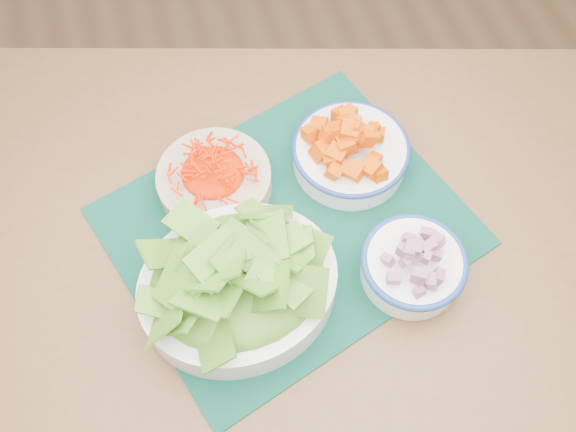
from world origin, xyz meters
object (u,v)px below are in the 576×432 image
at_px(placemat, 288,226).
at_px(carrot_bowl, 214,177).
at_px(lettuce_bowl, 238,280).
at_px(squash_bowl, 351,148).
at_px(table, 292,276).
at_px(onion_bowl, 414,264).

height_order(placemat, carrot_bowl, carrot_bowl).
height_order(placemat, lettuce_bowl, lettuce_bowl).
bearing_deg(squash_bowl, table, -136.65).
bearing_deg(lettuce_bowl, squash_bowl, 31.93).
relative_size(carrot_bowl, squash_bowl, 0.79).
xyz_separation_m(carrot_bowl, squash_bowl, (0.22, -0.02, 0.01)).
xyz_separation_m(carrot_bowl, onion_bowl, (0.24, -0.23, 0.01)).
height_order(table, squash_bowl, squash_bowl).
relative_size(table, lettuce_bowl, 4.66).
height_order(carrot_bowl, lettuce_bowl, lettuce_bowl).
height_order(placemat, squash_bowl, squash_bowl).
bearing_deg(lettuce_bowl, carrot_bowl, 81.65).
bearing_deg(squash_bowl, lettuce_bowl, -142.21).
bearing_deg(carrot_bowl, lettuce_bowl, -92.49).
xyz_separation_m(placemat, carrot_bowl, (-0.09, 0.10, 0.03)).
bearing_deg(squash_bowl, carrot_bowl, 176.05).
bearing_deg(placemat, lettuce_bowl, -154.57).
height_order(table, lettuce_bowl, lettuce_bowl).
xyz_separation_m(table, carrot_bowl, (-0.09, 0.14, 0.13)).
distance_m(table, carrot_bowl, 0.21).
height_order(table, carrot_bowl, carrot_bowl).
xyz_separation_m(table, onion_bowl, (0.16, -0.09, 0.14)).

